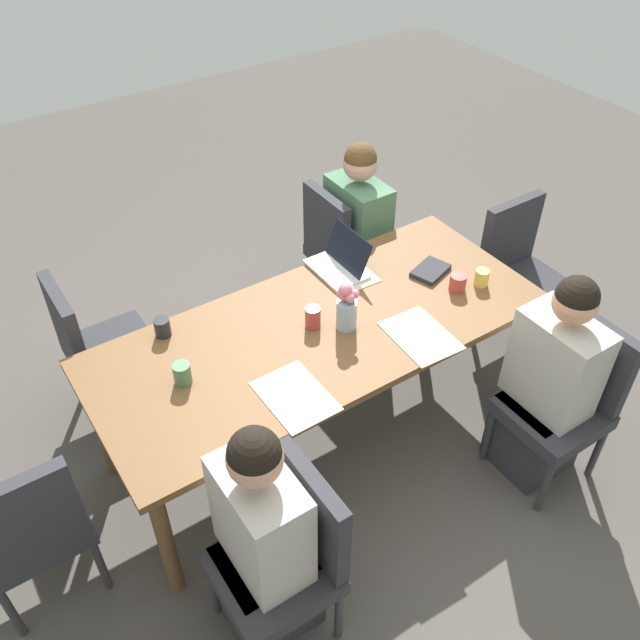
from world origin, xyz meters
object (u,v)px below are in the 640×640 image
at_px(person_near_left_far, 357,243).
at_px(laptop_near_left_far, 340,263).
at_px(person_far_left_near, 548,389).
at_px(coffee_mug_near_right, 313,317).
at_px(chair_far_left_mid, 288,552).
at_px(chair_near_left_far, 341,246).
at_px(coffee_mug_centre_left, 182,373).
at_px(chair_head_left_right_near, 519,268).
at_px(dining_table, 320,339).
at_px(chair_far_left_near, 567,395).
at_px(flower_vase, 347,306).
at_px(chair_head_right_right_mid, 29,526).
at_px(chair_near_right_far, 96,344).
at_px(person_far_left_mid, 264,546).
at_px(book_red_cover, 430,271).
at_px(coffee_mug_centre_right, 482,278).
at_px(coffee_mug_far_left, 458,283).
at_px(coffee_mug_near_left, 162,327).

bearing_deg(person_near_left_far, laptop_near_left_far, 44.62).
distance_m(person_far_left_near, coffee_mug_near_right, 1.18).
bearing_deg(chair_far_left_mid, chair_near_left_far, -130.67).
height_order(coffee_mug_near_right, coffee_mug_centre_left, coffee_mug_near_right).
bearing_deg(chair_head_left_right_near, person_far_left_near, 50.95).
distance_m(dining_table, chair_far_left_near, 1.22).
height_order(chair_far_left_mid, flower_vase, flower_vase).
xyz_separation_m(chair_near_left_far, chair_head_left_right_near, (-0.76, 0.78, 0.00)).
distance_m(chair_head_right_right_mid, chair_near_right_far, 1.08).
distance_m(person_far_left_mid, chair_head_left_right_near, 2.34).
height_order(chair_near_right_far, coffee_mug_near_right, chair_near_right_far).
bearing_deg(dining_table, book_red_cover, -176.50).
height_order(chair_far_left_mid, person_near_left_far, person_near_left_far).
bearing_deg(chair_far_left_mid, chair_far_left_near, 178.65).
bearing_deg(chair_far_left_mid, laptop_near_left_far, -132.42).
xyz_separation_m(chair_far_left_near, coffee_mug_centre_right, (0.01, -0.64, 0.30)).
xyz_separation_m(person_far_left_mid, coffee_mug_centre_left, (-0.05, -0.76, 0.28)).
height_order(chair_head_left_right_near, flower_vase, flower_vase).
relative_size(chair_head_left_right_near, coffee_mug_far_left, 9.95).
distance_m(dining_table, coffee_mug_near_right, 0.13).
bearing_deg(person_near_left_far, coffee_mug_near_right, 42.21).
relative_size(chair_near_left_far, coffee_mug_far_left, 9.95).
bearing_deg(book_red_cover, person_far_left_mid, 9.30).
bearing_deg(coffee_mug_near_right, chair_near_left_far, -132.70).
height_order(dining_table, chair_near_right_far, chair_near_right_far).
height_order(dining_table, book_red_cover, book_red_cover).
bearing_deg(chair_near_right_far, book_red_cover, 155.36).
relative_size(dining_table, chair_head_left_right_near, 2.48).
xyz_separation_m(laptop_near_left_far, coffee_mug_near_left, (0.99, -0.04, 0.00)).
bearing_deg(chair_far_left_near, chair_far_left_mid, -1.35).
xyz_separation_m(person_near_left_far, laptop_near_left_far, (0.43, 0.42, 0.28)).
xyz_separation_m(coffee_mug_centre_left, coffee_mug_centre_right, (-1.58, 0.21, -0.01)).
xyz_separation_m(chair_near_right_far, coffee_mug_centre_left, (-0.19, 0.75, 0.31)).
xyz_separation_m(chair_far_left_near, person_far_left_mid, (1.63, -0.10, 0.03)).
xyz_separation_m(dining_table, chair_head_right_right_mid, (1.48, 0.11, -0.19)).
bearing_deg(person_far_left_near, laptop_near_left_far, -67.14).
bearing_deg(chair_far_left_near, coffee_mug_near_right, -43.28).
xyz_separation_m(person_far_left_near, chair_near_left_far, (0.11, -1.58, -0.03)).
bearing_deg(chair_near_left_far, chair_near_right_far, 1.00).
height_order(flower_vase, coffee_mug_near_right, flower_vase).
distance_m(chair_near_left_far, coffee_mug_near_right, 1.11).
bearing_deg(person_far_left_near, book_red_cover, -84.38).
xyz_separation_m(flower_vase, coffee_mug_centre_left, (0.81, -0.10, -0.08)).
bearing_deg(coffee_mug_near_right, chair_far_left_near, 136.72).
bearing_deg(coffee_mug_near_right, chair_head_left_right_near, -179.69).
xyz_separation_m(chair_near_left_far, chair_head_right_right_mid, (2.19, 0.92, 0.00)).
bearing_deg(coffee_mug_far_left, book_red_cover, -84.60).
bearing_deg(person_near_left_far, chair_far_left_mid, 46.74).
bearing_deg(chair_near_left_far, coffee_mug_centre_right, 100.14).
bearing_deg(coffee_mug_centre_left, chair_far_left_near, 151.55).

